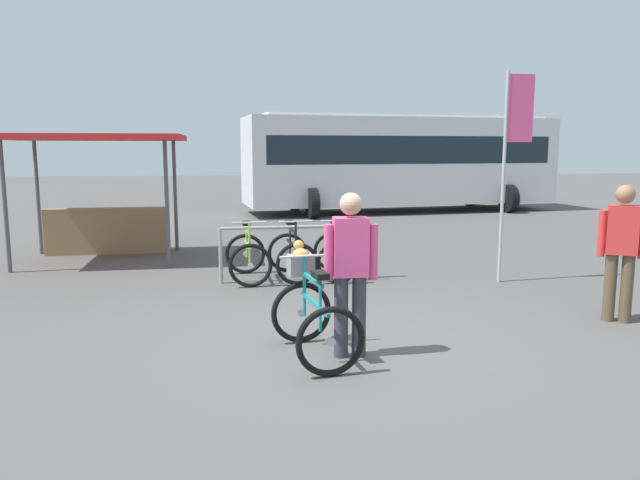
# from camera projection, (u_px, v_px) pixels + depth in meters

# --- Properties ---
(ground_plane) EXTENTS (80.00, 80.00, 0.00)m
(ground_plane) POSITION_uv_depth(u_px,v_px,m) (348.00, 347.00, 6.32)
(ground_plane) COLOR #514F4C
(bike_rack_rail) EXTENTS (2.51, 0.17, 0.88)m
(bike_rack_rail) POSITION_uv_depth(u_px,v_px,m) (300.00, 240.00, 9.38)
(bike_rack_rail) COLOR #99999E
(bike_rack_rail) RESTS_ON ground
(racked_bike_lime) EXTENTS (0.75, 1.17, 0.98)m
(racked_bike_lime) POSITION_uv_depth(u_px,v_px,m) (248.00, 257.00, 9.47)
(racked_bike_lime) COLOR black
(racked_bike_lime) RESTS_ON ground
(racked_bike_black) EXTENTS (0.75, 1.16, 0.98)m
(racked_bike_black) POSITION_uv_depth(u_px,v_px,m) (292.00, 256.00, 9.58)
(racked_bike_black) COLOR black
(racked_bike_black) RESTS_ON ground
(racked_bike_blue) EXTENTS (0.72, 1.14, 0.97)m
(racked_bike_blue) POSITION_uv_depth(u_px,v_px,m) (335.00, 254.00, 9.69)
(racked_bike_blue) COLOR black
(racked_bike_blue) RESTS_ON ground
(featured_bicycle) EXTENTS (0.84, 1.25, 1.09)m
(featured_bicycle) POSITION_uv_depth(u_px,v_px,m) (311.00, 307.00, 6.03)
(featured_bicycle) COLOR black
(featured_bicycle) RESTS_ON ground
(person_with_featured_bike) EXTENTS (0.53, 0.22, 1.64)m
(person_with_featured_bike) POSITION_uv_depth(u_px,v_px,m) (350.00, 267.00, 5.90)
(person_with_featured_bike) COLOR #383842
(person_with_featured_bike) RESTS_ON ground
(pedestrian_with_backpack) EXTENTS (0.47, 0.44, 1.64)m
(pedestrian_with_backpack) POSITION_uv_depth(u_px,v_px,m) (621.00, 244.00, 7.13)
(pedestrian_with_backpack) COLOR brown
(pedestrian_with_backpack) RESTS_ON ground
(bus_distant) EXTENTS (10.25, 4.32, 3.08)m
(bus_distant) POSITION_uv_depth(u_px,v_px,m) (400.00, 158.00, 19.51)
(bus_distant) COLOR silver
(bus_distant) RESTS_ON ground
(market_stall) EXTENTS (3.19, 2.42, 2.30)m
(market_stall) POSITION_uv_depth(u_px,v_px,m) (101.00, 184.00, 11.29)
(market_stall) COLOR #4C4C51
(market_stall) RESTS_ON ground
(banner_flag) EXTENTS (0.45, 0.05, 3.20)m
(banner_flag) POSITION_uv_depth(u_px,v_px,m) (514.00, 137.00, 9.08)
(banner_flag) COLOR #B2B2B7
(banner_flag) RESTS_ON ground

